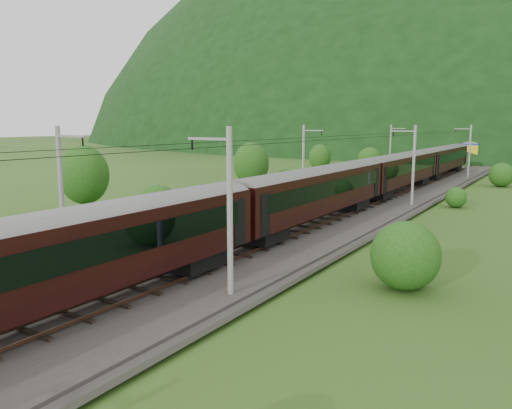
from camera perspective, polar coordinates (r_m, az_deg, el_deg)
The scene contains 14 objects.
ground at distance 28.42m, azimuth -13.30°, elevation -8.24°, with size 600.00×600.00×0.00m, color #2A4917.
railbed at distance 35.80m, azimuth -1.81°, elevation -4.14°, with size 14.00×220.00×0.30m, color #38332D.
track_left at distance 37.12m, azimuth -4.89°, elevation -3.34°, with size 2.40×220.00×0.27m.
track_right at distance 34.50m, azimuth 1.50°, elevation -4.27°, with size 2.40×220.00×0.27m.
catenary_left at distance 57.09m, azimuth 5.50°, elevation 5.22°, with size 2.54×192.28×8.00m.
catenary_right at distance 52.73m, azimuth 17.49°, elevation 4.51°, with size 2.54×192.28×8.00m.
overhead_wires at distance 34.87m, azimuth -1.87°, elevation 7.05°, with size 4.83×198.00×0.03m.
mountain_ridge at distance 348.15m, azimuth 8.73°, elevation 7.67°, with size 336.00×280.00×132.00m, color black.
train at distance 50.85m, azimuth 12.45°, elevation 3.61°, with size 3.10×147.24×5.41m.
hazard_post_near at distance 62.85m, azimuth 13.78°, elevation 2.10°, with size 0.14×0.14×1.30m, color red.
hazard_post_far at distance 56.94m, azimuth 12.34°, elevation 1.61°, with size 0.17×0.17×1.63m, color red.
signal at distance 73.64m, azimuth 12.92°, elevation 3.74°, with size 0.27×0.27×2.42m.
vegetation_left at distance 47.37m, azimuth -14.48°, elevation 2.09°, with size 12.78×141.48×6.55m.
vegetation_right at distance 38.46m, azimuth 20.59°, elevation -1.89°, with size 5.75×99.72×3.19m.
Camera 1 is at (19.56, -18.84, 8.38)m, focal length 35.00 mm.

